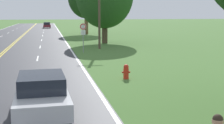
% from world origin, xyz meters
% --- Properties ---
extents(fire_hydrant, '(0.46, 0.30, 0.82)m').
position_xyz_m(fire_hydrant, '(8.33, 16.31, 0.42)').
color(fire_hydrant, red).
rests_on(fire_hydrant, ground).
extents(traffic_sign, '(0.60, 0.10, 2.72)m').
position_xyz_m(traffic_sign, '(7.33, 28.69, 2.05)').
color(traffic_sign, gray).
rests_on(traffic_sign, ground).
extents(utility_pole_midground, '(1.80, 0.24, 8.51)m').
position_xyz_m(utility_pole_midground, '(9.33, 31.54, 4.41)').
color(utility_pole_midground, brown).
rests_on(utility_pole_midground, ground).
extents(car_silver_sedan_approaching, '(1.96, 4.09, 1.43)m').
position_xyz_m(car_silver_sedan_approaching, '(3.85, 10.99, 0.73)').
color(car_silver_sedan_approaching, black).
rests_on(car_silver_sedan_approaching, ground).
extents(car_maroon_sedan_mid_near, '(1.90, 4.66, 1.45)m').
position_xyz_m(car_maroon_sedan_mid_near, '(3.90, 81.06, 0.75)').
color(car_maroon_sedan_mid_near, black).
rests_on(car_maroon_sedan_mid_near, ground).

